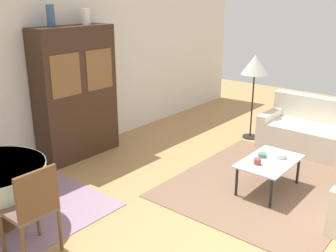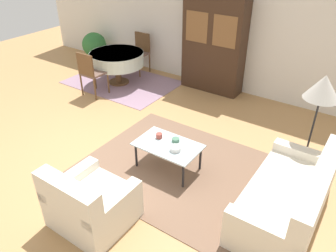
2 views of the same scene
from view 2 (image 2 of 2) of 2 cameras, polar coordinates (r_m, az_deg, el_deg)
name	(u,v)px [view 2 (image 2 of 2)]	position (r m, az deg, el deg)	size (l,w,h in m)	color
ground_plane	(95,156)	(5.43, -12.67, -5.20)	(14.00, 14.00, 0.00)	tan
wall_back	(208,24)	(7.52, 6.93, 17.16)	(10.00, 0.06, 2.70)	silver
area_rug	(177,167)	(5.07, 1.53, -7.19)	(2.70, 2.27, 0.01)	brown
dining_rug	(122,82)	(7.93, -8.00, 7.55)	(2.48, 1.72, 0.01)	gray
couch	(289,199)	(4.37, 20.34, -11.88)	(0.85, 1.74, 0.87)	silver
armchair	(90,204)	(4.16, -13.48, -13.11)	(0.89, 0.84, 0.84)	silver
coffee_table	(168,147)	(4.83, 0.00, -3.66)	(0.96, 0.60, 0.42)	black
display_cabinet	(214,44)	(7.23, 8.00, 13.95)	(1.34, 0.44, 2.07)	#382316
dining_table	(117,59)	(7.71, -8.88, 11.47)	(1.23, 1.23, 0.73)	brown
dining_chair_near	(90,71)	(7.18, -13.36, 9.26)	(0.44, 0.44, 0.96)	brown
dining_chair_far	(140,50)	(8.31, -4.93, 13.00)	(0.44, 0.44, 0.96)	brown
floor_lamp	(323,90)	(4.84, 25.34, 5.71)	(0.47, 0.47, 1.52)	black
cup	(159,136)	(4.94, -1.55, -1.71)	(0.09, 0.09, 0.08)	#9E4238
bowl	(176,149)	(4.67, 1.33, -3.94)	(0.16, 0.16, 0.07)	white
bowl_small	(176,140)	(4.86, 1.35, -2.44)	(0.11, 0.11, 0.05)	#4C7A60
potted_plant	(94,45)	(9.21, -12.71, 13.55)	(0.64, 0.64, 0.80)	#93664C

